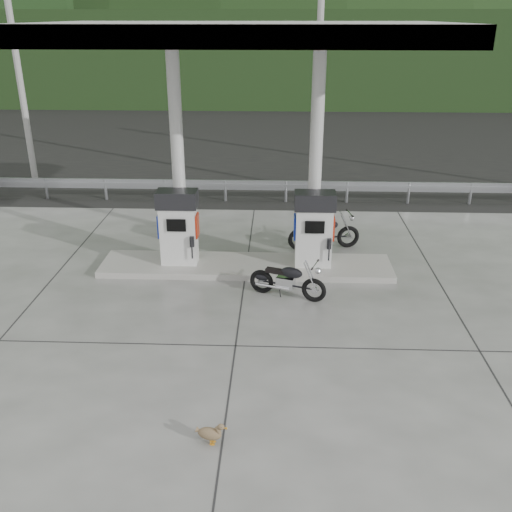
{
  "coord_description": "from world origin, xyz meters",
  "views": [
    {
      "loc": [
        0.75,
        -10.1,
        5.72
      ],
      "look_at": [
        0.3,
        1.0,
        1.0
      ],
      "focal_mm": 40.0,
      "sensor_mm": 36.0,
      "label": 1
    }
  ],
  "objects_px": {
    "gas_pump_left": "(179,227)",
    "gas_pump_right": "(314,229)",
    "duck": "(210,434)",
    "motorcycle_right": "(324,233)",
    "motorcycle_left": "(287,281)"
  },
  "relations": [
    {
      "from": "motorcycle_left",
      "to": "motorcycle_right",
      "type": "bearing_deg",
      "value": 89.87
    },
    {
      "from": "gas_pump_left",
      "to": "gas_pump_right",
      "type": "xyz_separation_m",
      "value": [
        3.2,
        0.0,
        0.0
      ]
    },
    {
      "from": "motorcycle_right",
      "to": "duck",
      "type": "distance_m",
      "value": 7.81
    },
    {
      "from": "gas_pump_left",
      "to": "motorcycle_left",
      "type": "distance_m",
      "value": 3.03
    },
    {
      "from": "motorcycle_left",
      "to": "motorcycle_right",
      "type": "height_order",
      "value": "motorcycle_right"
    },
    {
      "from": "motorcycle_right",
      "to": "gas_pump_left",
      "type": "bearing_deg",
      "value": -169.04
    },
    {
      "from": "motorcycle_left",
      "to": "motorcycle_right",
      "type": "xyz_separation_m",
      "value": [
        0.99,
        2.84,
        0.04
      ]
    },
    {
      "from": "motorcycle_left",
      "to": "duck",
      "type": "xyz_separation_m",
      "value": [
        -1.16,
        -4.67,
        -0.23
      ]
    },
    {
      "from": "gas_pump_left",
      "to": "motorcycle_left",
      "type": "height_order",
      "value": "gas_pump_left"
    },
    {
      "from": "motorcycle_right",
      "to": "duck",
      "type": "relative_size",
      "value": 4.14
    },
    {
      "from": "gas_pump_left",
      "to": "duck",
      "type": "relative_size",
      "value": 4.18
    },
    {
      "from": "gas_pump_right",
      "to": "duck",
      "type": "distance_m",
      "value": 6.43
    },
    {
      "from": "gas_pump_left",
      "to": "duck",
      "type": "bearing_deg",
      "value": -76.91
    },
    {
      "from": "motorcycle_left",
      "to": "duck",
      "type": "bearing_deg",
      "value": -84.94
    },
    {
      "from": "motorcycle_left",
      "to": "motorcycle_right",
      "type": "distance_m",
      "value": 3.01
    }
  ]
}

